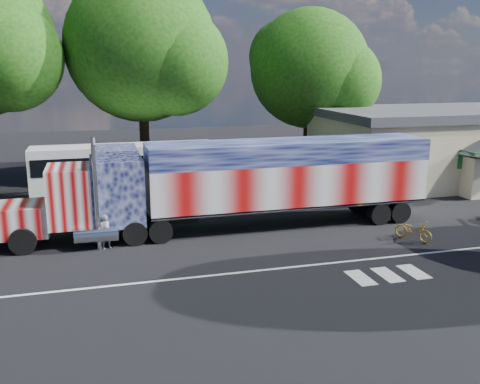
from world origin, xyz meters
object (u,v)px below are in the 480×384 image
object	(u,v)px
coach_bus	(125,170)
tree_n_mid	(144,47)
tree_ne_a	(312,69)
semi_truck	(237,182)
woman	(106,232)
bicycle	(413,230)

from	to	relation	value
coach_bus	tree_n_mid	distance (m)	9.30
tree_n_mid	tree_ne_a	bearing A→B (deg)	5.88
semi_truck	tree_ne_a	size ratio (longest dim) A/B	1.77
semi_truck	tree_n_mid	distance (m)	15.50
semi_truck	tree_n_mid	world-z (taller)	tree_n_mid
woman	tree_n_mid	xyz separation A→B (m)	(3.46, 14.84, 8.68)
semi_truck	coach_bus	bearing A→B (deg)	120.10
semi_truck	tree_n_mid	bearing A→B (deg)	103.02
tree_ne_a	tree_n_mid	distance (m)	13.41
semi_truck	woman	bearing A→B (deg)	-168.17
semi_truck	bicycle	distance (m)	8.90
semi_truck	coach_bus	size ratio (longest dim) A/B	1.96
semi_truck	tree_ne_a	bearing A→B (deg)	55.66
tree_n_mid	woman	bearing A→B (deg)	-103.11
coach_bus	bicycle	world-z (taller)	coach_bus
bicycle	semi_truck	bearing A→B (deg)	122.78
semi_truck	bicycle	world-z (taller)	semi_truck
bicycle	tree_n_mid	world-z (taller)	tree_n_mid
semi_truck	coach_bus	distance (m)	10.11
woman	tree_ne_a	distance (m)	24.35
woman	bicycle	size ratio (longest dim) A/B	0.85
tree_ne_a	tree_n_mid	world-z (taller)	tree_n_mid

